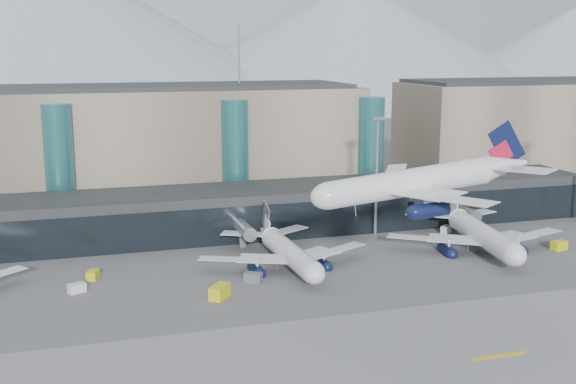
# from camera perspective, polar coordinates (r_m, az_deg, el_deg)

# --- Properties ---
(ground) EXTENTS (900.00, 900.00, 0.00)m
(ground) POSITION_cam_1_polar(r_m,az_deg,el_deg) (105.58, 2.46, -10.96)
(ground) COLOR #515154
(ground) RESTS_ON ground
(runway_strip) EXTENTS (400.00, 40.00, 0.04)m
(runway_strip) POSITION_cam_1_polar(r_m,az_deg,el_deg) (92.81, 5.65, -14.27)
(runway_strip) COLOR slate
(runway_strip) RESTS_ON ground
(runway_markings) EXTENTS (128.00, 1.00, 0.02)m
(runway_markings) POSITION_cam_1_polar(r_m,az_deg,el_deg) (92.79, 5.65, -14.26)
(runway_markings) COLOR gold
(runway_markings) RESTS_ON ground
(concourse) EXTENTS (170.00, 27.00, 10.00)m
(concourse) POSITION_cam_1_polar(r_m,az_deg,el_deg) (157.23, -4.59, -1.57)
(concourse) COLOR black
(concourse) RESTS_ON ground
(terminal_main) EXTENTS (130.00, 30.00, 31.00)m
(terminal_main) POSITION_cam_1_polar(r_m,az_deg,el_deg) (183.78, -14.50, 3.30)
(terminal_main) COLOR gray
(terminal_main) RESTS_ON ground
(terminal_east) EXTENTS (70.00, 30.00, 31.00)m
(terminal_east) POSITION_cam_1_polar(r_m,az_deg,el_deg) (223.80, 17.95, 4.50)
(terminal_east) COLOR gray
(terminal_east) RESTS_ON ground
(teal_towers) EXTENTS (116.40, 19.40, 46.00)m
(teal_towers) POSITION_cam_1_polar(r_m,az_deg,el_deg) (168.95, -10.81, 2.29)
(teal_towers) COLOR #26676B
(teal_towers) RESTS_ON ground
(mountain_ridge) EXTENTS (910.00, 400.00, 110.00)m
(mountain_ridge) POSITION_cam_1_polar(r_m,az_deg,el_deg) (474.51, -11.44, 11.83)
(mountain_ridge) COLOR gray
(mountain_ridge) RESTS_ON ground
(lightmast_mid) EXTENTS (3.00, 1.20, 25.60)m
(lightmast_mid) POSITION_cam_1_polar(r_m,az_deg,el_deg) (155.59, 7.01, 1.79)
(lightmast_mid) COLOR slate
(lightmast_mid) RESTS_ON ground
(hero_jet) EXTENTS (32.25, 32.80, 10.59)m
(hero_jet) POSITION_cam_1_polar(r_m,az_deg,el_deg) (100.02, 11.23, 1.49)
(hero_jet) COLOR silver
(hero_jet) RESTS_ON ground
(jet_parked_mid) EXTENTS (34.56, 33.51, 11.13)m
(jet_parked_mid) POSITION_cam_1_polar(r_m,az_deg,el_deg) (134.77, -0.29, -4.07)
(jet_parked_mid) COLOR silver
(jet_parked_mid) RESTS_ON ground
(jet_parked_right) EXTENTS (38.51, 38.80, 12.55)m
(jet_parked_right) POSITION_cam_1_polar(r_m,az_deg,el_deg) (151.25, 14.63, -2.52)
(jet_parked_right) COLOR silver
(jet_parked_right) RESTS_ON ground
(veh_a) EXTENTS (3.18, 2.50, 1.57)m
(veh_a) POSITION_cam_1_polar(r_m,az_deg,el_deg) (125.94, -16.35, -7.30)
(veh_a) COLOR silver
(veh_a) RESTS_ON ground
(veh_b) EXTENTS (2.55, 3.16, 1.58)m
(veh_b) POSITION_cam_1_polar(r_m,az_deg,el_deg) (132.18, -15.16, -6.34)
(veh_b) COLOR gold
(veh_b) RESTS_ON ground
(veh_c) EXTENTS (3.45, 3.06, 1.71)m
(veh_c) POSITION_cam_1_polar(r_m,az_deg,el_deg) (126.19, -2.80, -6.76)
(veh_c) COLOR #515257
(veh_c) RESTS_ON ground
(veh_d) EXTENTS (3.05, 2.86, 1.57)m
(veh_d) POSITION_cam_1_polar(r_m,az_deg,el_deg) (162.53, 12.37, -2.90)
(veh_d) COLOR silver
(veh_d) RESTS_ON ground
(veh_e) EXTENTS (3.54, 2.49, 1.82)m
(veh_e) POSITION_cam_1_polar(r_m,az_deg,el_deg) (155.45, 20.62, -3.98)
(veh_e) COLOR gold
(veh_e) RESTS_ON ground
(veh_g) EXTENTS (2.00, 2.93, 1.58)m
(veh_g) POSITION_cam_1_polar(r_m,az_deg,el_deg) (141.61, 2.65, -4.76)
(veh_g) COLOR silver
(veh_g) RESTS_ON ground
(veh_h) EXTENTS (4.15, 4.51, 2.24)m
(veh_h) POSITION_cam_1_polar(r_m,az_deg,el_deg) (118.75, -5.42, -7.85)
(veh_h) COLOR gold
(veh_h) RESTS_ON ground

